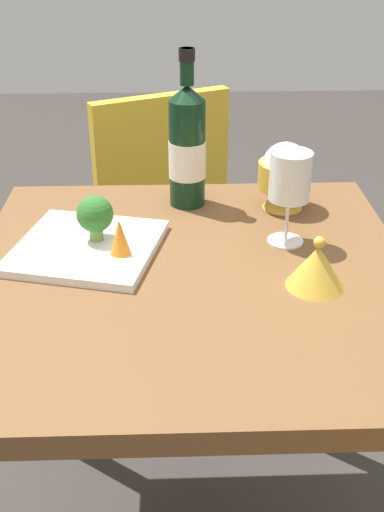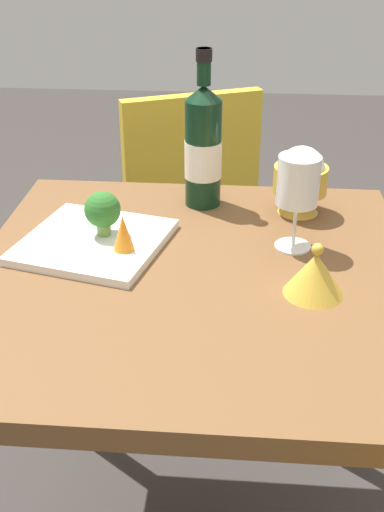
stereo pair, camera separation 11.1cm
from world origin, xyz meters
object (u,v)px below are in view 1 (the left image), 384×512
rice_bowl_lid (317,266)px  carrot_garnish_left (120,237)px  rice_bowl (285,174)px  serving_plate (87,247)px  chair_by_wall (153,194)px  wine_glass (290,179)px  broccoli_floret (95,215)px  wine_bottle (186,147)px

rice_bowl_lid → carrot_garnish_left: size_ratio=1.48×
rice_bowl → serving_plate: bearing=24.8°
rice_bowl_lid → serving_plate: rice_bowl_lid is taller
chair_by_wall → wine_glass: 0.84m
wine_glass → rice_bowl_lid: 0.19m
chair_by_wall → broccoli_floret: bearing=-120.5°
rice_bowl → broccoli_floret: bearing=23.7°
chair_by_wall → rice_bowl_lid: (-0.29, 0.88, 0.25)m
rice_bowl_lid → carrot_garnish_left: 0.35m
chair_by_wall → serving_plate: (0.10, 0.74, 0.22)m
wine_bottle → carrot_garnish_left: 0.29m
rice_bowl_lid → chair_by_wall: bearing=-71.4°
rice_bowl_lid → rice_bowl: bearing=-89.1°
chair_by_wall → serving_plate: 0.78m
wine_glass → serving_plate: bearing=3.7°
broccoli_floret → carrot_garnish_left: bearing=130.1°
rice_bowl → wine_bottle: bearing=-7.6°
serving_plate → chair_by_wall: bearing=-97.8°
broccoli_floret → rice_bowl_lid: bearing=158.1°
wine_glass → carrot_garnish_left: 0.32m
chair_by_wall → carrot_garnish_left: size_ratio=12.59×
wine_bottle → serving_plate: 0.31m
carrot_garnish_left → wine_glass: bearing=-168.2°
wine_glass → serving_plate: wine_glass is taller
wine_bottle → rice_bowl: 0.21m
wine_glass → carrot_garnish_left: size_ratio=2.65×
wine_bottle → serving_plate: wine_bottle is taller
carrot_garnish_left → serving_plate: bearing=-31.6°
rice_bowl → chair_by_wall: bearing=-62.6°
rice_bowl → serving_plate: rice_bowl is taller
chair_by_wall → wine_glass: (-0.27, 0.72, 0.34)m
serving_plate → carrot_garnish_left: size_ratio=4.49×
wine_glass → broccoli_floret: (0.36, 0.01, -0.06)m
wine_bottle → rice_bowl_lid: (-0.21, 0.34, -0.09)m
wine_bottle → broccoli_floret: bearing=47.9°
wine_bottle → wine_glass: 0.26m
serving_plate → carrot_garnish_left: carrot_garnish_left is taller
wine_bottle → carrot_garnish_left: bearing=63.3°
chair_by_wall → wine_glass: wine_glass is taller
serving_plate → broccoli_floret: broccoli_floret is taller
rice_bowl → broccoli_floret: rice_bowl is taller
rice_bowl → carrot_garnish_left: bearing=34.1°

